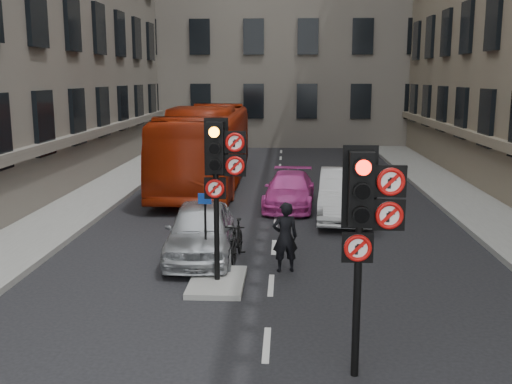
# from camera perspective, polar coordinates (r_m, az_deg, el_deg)

# --- Properties ---
(pavement_left) EXTENTS (3.00, 50.00, 0.16)m
(pavement_left) POSITION_cam_1_polar(r_m,az_deg,el_deg) (21.51, -17.60, -1.59)
(pavement_left) COLOR gray
(pavement_left) RESTS_ON ground
(pavement_right) EXTENTS (3.00, 50.00, 0.16)m
(pavement_right) POSITION_cam_1_polar(r_m,az_deg,el_deg) (21.31, 21.72, -1.98)
(pavement_right) COLOR gray
(pavement_right) RESTS_ON ground
(centre_island) EXTENTS (1.20, 2.00, 0.12)m
(centre_island) POSITION_cam_1_polar(r_m,az_deg,el_deg) (13.52, -3.70, -8.53)
(centre_island) COLOR gray
(centre_island) RESTS_ON ground
(building_far) EXTENTS (30.00, 14.00, 20.00)m
(building_far) POSITION_cam_1_polar(r_m,az_deg,el_deg) (45.98, 2.62, 17.75)
(building_far) COLOR slate
(building_far) RESTS_ON ground
(signal_near) EXTENTS (0.91, 0.40, 3.58)m
(signal_near) POSITION_cam_1_polar(r_m,az_deg,el_deg) (8.95, 10.41, -2.03)
(signal_near) COLOR black
(signal_near) RESTS_ON ground
(signal_far) EXTENTS (0.91, 0.40, 3.58)m
(signal_far) POSITION_cam_1_polar(r_m,az_deg,el_deg) (12.86, -3.47, 2.62)
(signal_far) COLOR black
(signal_far) RESTS_ON centre_island
(car_silver) EXTENTS (1.90, 4.23, 1.41)m
(car_silver) POSITION_cam_1_polar(r_m,az_deg,el_deg) (15.36, -5.29, -3.64)
(car_silver) COLOR #ABAFB3
(car_silver) RESTS_ON ground
(car_white) EXTENTS (2.09, 4.90, 1.57)m
(car_white) POSITION_cam_1_polar(r_m,az_deg,el_deg) (19.71, 8.53, -0.21)
(car_white) COLOR silver
(car_white) RESTS_ON ground
(car_pink) EXTENTS (1.98, 4.25, 1.20)m
(car_pink) POSITION_cam_1_polar(r_m,az_deg,el_deg) (21.21, 3.21, 0.18)
(car_pink) COLOR #D33E9F
(car_pink) RESTS_ON ground
(bus_red) EXTENTS (2.90, 12.02, 3.34)m
(bus_red) POSITION_cam_1_polar(r_m,az_deg,el_deg) (25.31, -4.73, 4.37)
(bus_red) COLOR maroon
(bus_red) RESTS_ON ground
(motorcycle) EXTENTS (0.59, 1.72, 1.02)m
(motorcycle) POSITION_cam_1_polar(r_m,az_deg,el_deg) (15.09, -1.83, -4.64)
(motorcycle) COLOR black
(motorcycle) RESTS_ON ground
(motorcyclist) EXTENTS (0.69, 0.53, 1.68)m
(motorcyclist) POSITION_cam_1_polar(r_m,az_deg,el_deg) (14.15, 2.79, -4.31)
(motorcyclist) COLOR black
(motorcyclist) RESTS_ON ground
(info_sign) EXTENTS (0.31, 0.10, 1.81)m
(info_sign) POSITION_cam_1_polar(r_m,az_deg,el_deg) (13.91, -4.86, -2.70)
(info_sign) COLOR black
(info_sign) RESTS_ON centre_island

